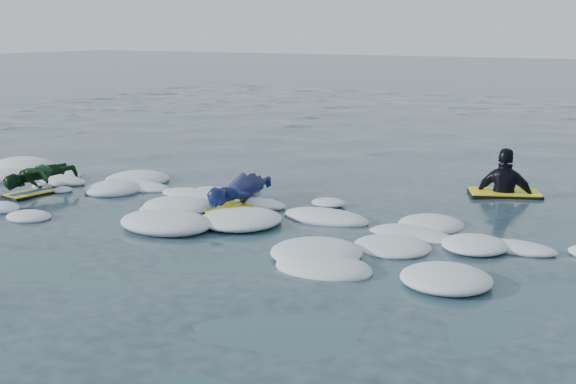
# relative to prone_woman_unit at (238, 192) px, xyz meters

# --- Properties ---
(ground) EXTENTS (120.00, 120.00, 0.00)m
(ground) POSITION_rel_prone_woman_unit_xyz_m (0.29, -1.58, -0.21)
(ground) COLOR #1C3544
(ground) RESTS_ON ground
(foam_band) EXTENTS (12.00, 3.10, 0.30)m
(foam_band) POSITION_rel_prone_woman_unit_xyz_m (0.29, -0.55, -0.21)
(foam_band) COLOR silver
(foam_band) RESTS_ON ground
(prone_woman_unit) EXTENTS (0.85, 1.68, 0.42)m
(prone_woman_unit) POSITION_rel_prone_woman_unit_xyz_m (0.00, 0.00, 0.00)
(prone_woman_unit) COLOR black
(prone_woman_unit) RESTS_ON ground
(prone_child_unit) EXTENTS (0.77, 1.23, 0.45)m
(prone_child_unit) POSITION_rel_prone_woman_unit_xyz_m (-3.13, -0.87, 0.01)
(prone_child_unit) COLOR black
(prone_child_unit) RESTS_ON ground
(waiting_rider_unit) EXTENTS (1.21, 0.97, 1.60)m
(waiting_rider_unit) POSITION_rel_prone_woman_unit_xyz_m (3.18, 2.59, -0.26)
(waiting_rider_unit) COLOR black
(waiting_rider_unit) RESTS_ON ground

